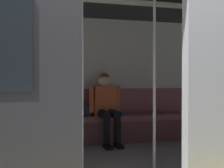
{
  "coord_description": "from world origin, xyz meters",
  "views": [
    {
      "loc": [
        0.75,
        2.24,
        1.06
      ],
      "look_at": [
        -0.06,
        -1.16,
        1.01
      ],
      "focal_mm": 41.27,
      "sensor_mm": 36.0,
      "label": 1
    }
  ],
  "objects_px": {
    "bench_seat": "(97,122)",
    "handbag": "(83,111)",
    "grab_pole_far": "(154,79)",
    "person_seated": "(106,103)",
    "grab_pole_door": "(82,79)",
    "train_car": "(104,47)",
    "book": "(123,114)"
  },
  "relations": [
    {
      "from": "person_seated",
      "to": "grab_pole_far",
      "type": "distance_m",
      "value": 1.5
    },
    {
      "from": "bench_seat",
      "to": "grab_pole_door",
      "type": "relative_size",
      "value": 1.52
    },
    {
      "from": "train_car",
      "to": "handbag",
      "type": "bearing_deg",
      "value": -80.57
    },
    {
      "from": "handbag",
      "to": "book",
      "type": "bearing_deg",
      "value": 178.64
    },
    {
      "from": "handbag",
      "to": "grab_pole_door",
      "type": "height_order",
      "value": "grab_pole_door"
    },
    {
      "from": "train_car",
      "to": "handbag",
      "type": "xyz_separation_m",
      "value": [
        0.16,
        -0.98,
        -0.96
      ]
    },
    {
      "from": "bench_seat",
      "to": "book",
      "type": "xyz_separation_m",
      "value": [
        -0.47,
        -0.03,
        0.12
      ]
    },
    {
      "from": "grab_pole_far",
      "to": "bench_seat",
      "type": "bearing_deg",
      "value": -73.57
    },
    {
      "from": "bench_seat",
      "to": "handbag",
      "type": "bearing_deg",
      "value": -10.51
    },
    {
      "from": "train_car",
      "to": "book",
      "type": "height_order",
      "value": "train_car"
    },
    {
      "from": "bench_seat",
      "to": "grab_pole_far",
      "type": "relative_size",
      "value": 1.52
    },
    {
      "from": "bench_seat",
      "to": "grab_pole_door",
      "type": "distance_m",
      "value": 1.79
    },
    {
      "from": "grab_pole_door",
      "to": "grab_pole_far",
      "type": "bearing_deg",
      "value": -172.93
    },
    {
      "from": "grab_pole_door",
      "to": "grab_pole_far",
      "type": "height_order",
      "value": "same"
    },
    {
      "from": "train_car",
      "to": "grab_pole_far",
      "type": "distance_m",
      "value": 0.85
    },
    {
      "from": "bench_seat",
      "to": "handbag",
      "type": "height_order",
      "value": "handbag"
    },
    {
      "from": "train_car",
      "to": "grab_pole_door",
      "type": "distance_m",
      "value": 0.85
    },
    {
      "from": "handbag",
      "to": "grab_pole_door",
      "type": "relative_size",
      "value": 0.12
    },
    {
      "from": "handbag",
      "to": "person_seated",
      "type": "bearing_deg",
      "value": 166.16
    },
    {
      "from": "grab_pole_far",
      "to": "handbag",
      "type": "bearing_deg",
      "value": -66.3
    },
    {
      "from": "bench_seat",
      "to": "book",
      "type": "relative_size",
      "value": 14.95
    },
    {
      "from": "handbag",
      "to": "grab_pole_far",
      "type": "relative_size",
      "value": 0.12
    },
    {
      "from": "train_car",
      "to": "bench_seat",
      "type": "bearing_deg",
      "value": -94.18
    },
    {
      "from": "handbag",
      "to": "train_car",
      "type": "bearing_deg",
      "value": 99.43
    },
    {
      "from": "book",
      "to": "grab_pole_door",
      "type": "height_order",
      "value": "grab_pole_door"
    },
    {
      "from": "person_seated",
      "to": "grab_pole_far",
      "type": "height_order",
      "value": "grab_pole_far"
    },
    {
      "from": "handbag",
      "to": "grab_pole_door",
      "type": "bearing_deg",
      "value": 82.86
    },
    {
      "from": "train_car",
      "to": "grab_pole_door",
      "type": "bearing_deg",
      "value": 60.41
    },
    {
      "from": "grab_pole_door",
      "to": "grab_pole_far",
      "type": "xyz_separation_m",
      "value": [
        -0.87,
        -0.11,
        0.0
      ]
    },
    {
      "from": "grab_pole_door",
      "to": "person_seated",
      "type": "bearing_deg",
      "value": -111.03
    },
    {
      "from": "handbag",
      "to": "grab_pole_far",
      "type": "xyz_separation_m",
      "value": [
        -0.66,
        1.51,
        0.53
      ]
    },
    {
      "from": "person_seated",
      "to": "grab_pole_far",
      "type": "bearing_deg",
      "value": 101.18
    }
  ]
}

